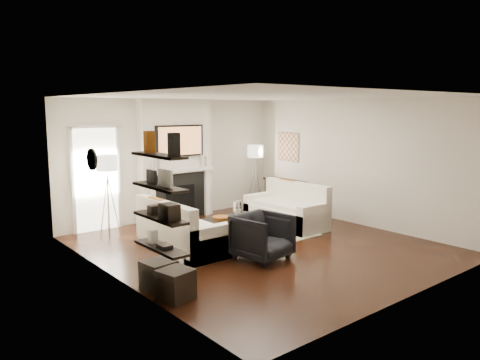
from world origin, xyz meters
TOP-DOWN VIEW (x-y plane):
  - room_envelope at (0.00, 0.00)m, footprint 6.00×6.00m
  - chimney_breast at (0.00, 2.88)m, footprint 1.80×0.25m
  - fireplace_surround at (0.00, 2.74)m, footprint 1.30×0.02m
  - firebox at (0.00, 2.73)m, footprint 0.75×0.02m
  - mantel_pilaster_l at (-0.72, 2.71)m, footprint 0.12×0.08m
  - mantel_pilaster_r at (0.72, 2.71)m, footprint 0.12×0.08m
  - mantel_shelf at (0.00, 2.69)m, footprint 1.70×0.18m
  - tv_body at (0.00, 2.71)m, footprint 1.20×0.06m
  - tv_screen at (0.00, 2.68)m, footprint 1.10×0.00m
  - candlestick_l_tall at (-0.55, 2.70)m, footprint 0.04×0.04m
  - candlestick_l_short at (-0.68, 2.70)m, footprint 0.04×0.04m
  - candlestick_r_tall at (0.55, 2.70)m, footprint 0.04×0.04m
  - candlestick_r_short at (0.68, 2.70)m, footprint 0.04×0.04m
  - hallway_panel at (-1.85, 2.98)m, footprint 0.90×0.02m
  - door_trim_l at (-2.33, 2.96)m, footprint 0.06×0.06m
  - door_trim_r at (-1.37, 2.96)m, footprint 0.06×0.06m
  - door_trim_top at (-1.85, 2.96)m, footprint 1.02×0.06m
  - rug at (0.16, 0.79)m, footprint 2.60×2.00m
  - loveseat_left_base at (-1.26, 0.66)m, footprint 0.85×1.80m
  - loveseat_left_back at (-1.60, 0.66)m, footprint 0.18×1.80m
  - loveseat_left_arm_n at (-1.26, -0.15)m, footprint 0.85×0.18m
  - loveseat_left_arm_s at (-1.26, 1.47)m, footprint 0.85×0.18m
  - loveseat_left_cushion at (-1.21, 0.66)m, footprint 0.63×1.44m
  - pillow_left_orange at (-1.60, 0.96)m, footprint 0.10×0.42m
  - pillow_left_charcoal at (-1.60, 0.36)m, footprint 0.10×0.40m
  - loveseat_right_base at (1.38, 0.76)m, footprint 0.85×1.80m
  - loveseat_right_back at (1.72, 0.76)m, footprint 0.18×1.80m
  - loveseat_right_arm_n at (1.38, -0.05)m, footprint 0.85×0.18m
  - loveseat_right_arm_s at (1.38, 1.57)m, footprint 0.85×0.18m
  - loveseat_right_cushion at (1.33, 0.76)m, footprint 0.63×1.44m
  - pillow_right_orange at (1.72, 1.06)m, footprint 0.10×0.42m
  - pillow_right_charcoal at (1.72, 0.46)m, footprint 0.10×0.40m
  - coffee_table at (-0.10, 0.74)m, footprint 1.10×0.55m
  - coffee_leg_nw at (-0.60, 0.52)m, footprint 0.02×0.02m
  - coffee_leg_ne at (0.40, 0.52)m, footprint 0.02×0.02m
  - coffee_leg_sw at (-0.60, 0.96)m, footprint 0.02×0.02m
  - coffee_leg_se at (0.40, 0.96)m, footprint 0.02×0.02m
  - hurricane_glass at (0.05, 0.74)m, footprint 0.18×0.18m
  - hurricane_candle at (0.05, 0.74)m, footprint 0.09×0.09m
  - copper_bowl at (-0.35, 0.74)m, footprint 0.32×0.32m
  - armchair at (-0.47, -0.57)m, footprint 0.91×0.87m
  - lamp_left_post at (-1.85, 2.40)m, footprint 0.02×0.02m
  - lamp_left_shade at (-1.85, 2.40)m, footprint 0.40×0.40m
  - lamp_left_leg_a at (-1.74, 2.40)m, footprint 0.25×0.02m
  - lamp_left_leg_b at (-1.91, 2.49)m, footprint 0.14×0.22m
  - lamp_left_leg_c at (-1.91, 2.30)m, footprint 0.14×0.22m
  - lamp_right_post at (2.05, 2.51)m, footprint 0.02×0.02m
  - lamp_right_shade at (2.05, 2.51)m, footprint 0.40×0.40m
  - lamp_right_leg_a at (2.16, 2.51)m, footprint 0.25×0.02m
  - lamp_right_leg_b at (2.00, 2.61)m, footprint 0.14×0.22m
  - lamp_right_leg_c at (1.99, 2.42)m, footprint 0.14×0.22m
  - console_top at (2.57, 2.01)m, footprint 0.35×1.20m
  - console_leg_n at (2.57, 1.46)m, footprint 0.30×0.04m
  - console_leg_s at (2.57, 2.56)m, footprint 0.30×0.04m
  - wall_art at (2.73, 2.05)m, footprint 0.03×0.70m
  - shelf_bottom at (-2.62, -1.00)m, footprint 0.25×1.00m
  - shelf_lower at (-2.62, -1.00)m, footprint 0.25×1.00m
  - shelf_upper at (-2.62, -1.00)m, footprint 0.25×1.00m
  - shelf_top at (-2.62, -1.00)m, footprint 0.25×1.00m
  - decor_magfile_a at (-2.62, -1.37)m, footprint 0.12×0.10m
  - decor_magfile_b at (-2.62, -0.77)m, footprint 0.12×0.10m
  - decor_frame_a at (-2.62, -1.15)m, footprint 0.04×0.30m
  - decor_frame_b at (-2.62, -0.81)m, footprint 0.04×0.22m
  - decor_wine_rack at (-2.62, -1.23)m, footprint 0.18×0.25m
  - decor_box_small at (-2.62, -0.85)m, footprint 0.15×0.12m
  - decor_books at (-2.62, -1.09)m, footprint 0.14×0.20m
  - decor_box_tall at (-2.62, -0.79)m, footprint 0.10×0.10m
  - clock_rim at (-2.73, 0.90)m, footprint 0.04×0.34m
  - clock_face at (-2.71, 0.90)m, footprint 0.01×0.29m
  - ottoman_near at (-2.47, -0.64)m, footprint 0.44×0.44m
  - ottoman_far at (-2.47, -1.09)m, footprint 0.47×0.47m

SIDE VIEW (x-z plane):
  - rug at x=0.16m, z-range 0.00..0.01m
  - coffee_leg_nw at x=-0.60m, z-range 0.00..0.38m
  - coffee_leg_ne at x=0.40m, z-range 0.00..0.38m
  - coffee_leg_sw at x=-0.60m, z-range 0.00..0.38m
  - coffee_leg_se at x=0.40m, z-range 0.00..0.38m
  - ottoman_near at x=-2.47m, z-range 0.00..0.40m
  - ottoman_far at x=-2.47m, z-range 0.00..0.40m
  - loveseat_left_base at x=-1.26m, z-range 0.00..0.42m
  - loveseat_right_base at x=1.38m, z-range 0.00..0.42m
  - loveseat_left_arm_n at x=-1.26m, z-range 0.00..0.60m
  - loveseat_left_arm_s at x=-1.26m, z-range 0.00..0.60m
  - loveseat_right_arm_n at x=1.38m, z-range 0.00..0.60m
  - loveseat_right_arm_s at x=1.38m, z-range 0.00..0.60m
  - console_leg_n at x=2.57m, z-range 0.00..0.71m
  - console_leg_s at x=2.57m, z-range 0.00..0.71m
  - coffee_table at x=-0.10m, z-range 0.38..0.42m
  - armchair at x=-0.47m, z-range 0.00..0.83m
  - copper_bowl at x=-0.35m, z-range 0.42..0.47m
  - firebox at x=0.00m, z-range 0.12..0.78m
  - loveseat_left_cushion at x=-1.21m, z-range 0.42..0.52m
  - loveseat_right_cushion at x=1.33m, z-range 0.42..0.52m
  - hurricane_candle at x=0.05m, z-range 0.43..0.56m
  - fireplace_surround at x=0.00m, z-range 0.00..1.04m
  - loveseat_left_back at x=-1.60m, z-range 0.13..0.93m
  - loveseat_right_back at x=1.72m, z-range 0.13..0.93m
  - mantel_pilaster_l at x=-0.72m, z-range 0.00..1.10m
  - mantel_pilaster_r at x=0.72m, z-range 0.00..1.10m
  - hurricane_glass at x=0.05m, z-range 0.41..0.71m
  - lamp_left_leg_a at x=-1.74m, z-range -0.02..1.22m
  - lamp_left_leg_b at x=-1.91m, z-range -0.02..1.22m
  - lamp_left_leg_c at x=-1.91m, z-range -0.02..1.22m
  - lamp_right_leg_a at x=2.16m, z-range -0.02..1.22m
  - lamp_right_leg_b at x=2.00m, z-range -0.02..1.22m
  - lamp_right_leg_c at x=1.99m, z-range -0.02..1.22m
  - lamp_left_post at x=-1.85m, z-range 0.00..1.20m
  - lamp_right_post at x=2.05m, z-range 0.00..1.20m
  - shelf_bottom at x=-2.62m, z-range 0.68..0.72m
  - pillow_left_charcoal at x=-1.60m, z-range 0.52..0.92m
  - pillow_right_charcoal at x=1.72m, z-range 0.52..0.92m
  - pillow_left_orange at x=-1.60m, z-range 0.52..0.94m
  - pillow_right_orange at x=1.72m, z-range 0.52..0.94m
  - console_top at x=2.57m, z-range 0.71..0.75m
  - decor_books at x=-2.62m, z-range 0.72..0.77m
  - decor_box_tall at x=-2.62m, z-range 0.72..0.90m
  - door_trim_l at x=-2.33m, z-range -0.03..2.13m
  - door_trim_r at x=-1.37m, z-range -0.03..2.13m
  - hallway_panel at x=-1.85m, z-range 0.00..2.10m
  - shelf_lower at x=-2.62m, z-range 1.08..1.12m
  - mantel_shelf at x=0.00m, z-range 1.09..1.16m
  - decor_box_small at x=-2.62m, z-range 1.12..1.24m
  - decor_wine_rack at x=-2.62m, z-range 1.12..1.32m
  - candlestick_l_short at x=-0.68m, z-range 1.15..1.40m
  - candlestick_r_short at x=0.68m, z-range 1.15..1.40m
  - candlestick_l_tall at x=-0.55m, z-range 1.16..1.45m
  - candlestick_r_tall at x=0.55m, z-range 1.16..1.45m
  - room_envelope at x=0.00m, z-range -1.65..4.35m
  - chimney_breast at x=0.00m, z-range 0.00..2.70m
  - lamp_left_shade at x=-1.85m, z-range 1.30..1.60m
  - lamp_right_shade at x=2.05m, z-range 1.30..1.60m
  - shelf_upper at x=-2.62m, z-range 1.48..1.52m
  - wall_art at x=2.73m, z-range 1.20..1.90m
  - decor_frame_b at x=-2.62m, z-range 1.52..1.70m
  - decor_frame_a at x=-2.62m, z-range 1.52..1.74m
  - clock_rim at x=-2.73m, z-range 1.53..1.87m
  - clock_face at x=-2.71m, z-range 1.55..1.84m
  - tv_screen at x=0.00m, z-range 1.47..2.09m
  - tv_body at x=0.00m, z-range 1.43..2.13m
  - shelf_top at x=-2.62m, z-range 1.88..1.92m
  - decor_magfile_a at x=-2.62m, z-range 1.92..2.20m
  - decor_magfile_b at x=-2.62m, z-range 1.92..2.20m
  - door_trim_top at x=-1.85m, z-range 2.10..2.16m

